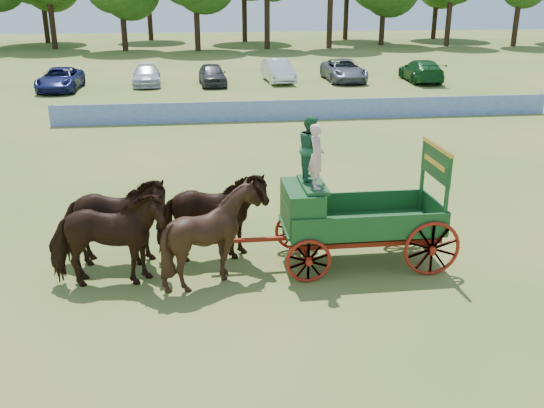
{
  "coord_description": "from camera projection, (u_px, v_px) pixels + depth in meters",
  "views": [
    {
      "loc": [
        -6.8,
        -12.69,
        6.65
      ],
      "look_at": [
        -4.95,
        1.91,
        1.3
      ],
      "focal_mm": 40.0,
      "sensor_mm": 36.0,
      "label": 1
    }
  ],
  "objects": [
    {
      "name": "ground",
      "position": [
        481.0,
        271.0,
        14.91
      ],
      "size": [
        160.0,
        160.0,
        0.0
      ],
      "primitive_type": "plane",
      "color": "olive",
      "rests_on": "ground"
    },
    {
      "name": "horse_lead_left",
      "position": [
        107.0,
        240.0,
        13.79
      ],
      "size": [
        2.78,
        1.29,
        2.34
      ],
      "primitive_type": "imported",
      "rotation": [
        0.0,
        0.0,
        1.56
      ],
      "color": "black",
      "rests_on": "ground"
    },
    {
      "name": "horse_lead_right",
      "position": [
        113.0,
        222.0,
        14.81
      ],
      "size": [
        2.83,
        1.41,
        2.34
      ],
      "primitive_type": "imported",
      "rotation": [
        0.0,
        0.0,
        1.52
      ],
      "color": "black",
      "rests_on": "ground"
    },
    {
      "name": "horse_wheel_left",
      "position": [
        213.0,
        235.0,
        14.07
      ],
      "size": [
        2.49,
        2.31,
        2.34
      ],
      "primitive_type": "imported",
      "rotation": [
        0.0,
        0.0,
        1.35
      ],
      "color": "black",
      "rests_on": "ground"
    },
    {
      "name": "horse_wheel_right",
      "position": [
        211.0,
        218.0,
        15.1
      ],
      "size": [
        2.82,
        1.39,
        2.34
      ],
      "primitive_type": "imported",
      "rotation": [
        0.0,
        0.0,
        1.62
      ],
      "color": "black",
      "rests_on": "ground"
    },
    {
      "name": "farm_dray",
      "position": [
        333.0,
        202.0,
        14.8
      ],
      "size": [
        6.0,
        2.0,
        3.72
      ],
      "color": "maroon",
      "rests_on": "ground"
    },
    {
      "name": "sponsor_banner",
      "position": [
        308.0,
        110.0,
        31.39
      ],
      "size": [
        26.0,
        0.08,
        1.05
      ],
      "primitive_type": "cube",
      "color": "#1E3EA7",
      "rests_on": "ground"
    },
    {
      "name": "parked_cars",
      "position": [
        196.0,
        74.0,
        42.16
      ],
      "size": [
        37.93,
        7.15,
        1.64
      ],
      "color": "silver",
      "rests_on": "ground"
    }
  ]
}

